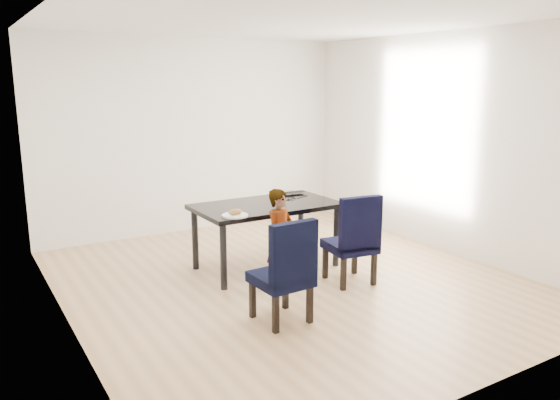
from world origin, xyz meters
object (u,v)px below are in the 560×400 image
laptop (291,192)px  chair_right (350,238)px  chair_left (281,270)px  plate (235,215)px  child (280,240)px  dining_table (266,236)px

laptop → chair_right: bearing=90.3°
chair_left → plate: 1.01m
chair_right → laptop: chair_right is taller
chair_right → plate: (-1.08, 0.53, 0.27)m
child → laptop: size_ratio=3.44×
child → plate: bearing=114.4°
dining_table → laptop: size_ratio=5.24×
laptop → plate: bearing=33.4°
dining_table → laptop: bearing=32.1°
child → dining_table: bearing=48.5°
dining_table → child: size_ratio=1.52×
plate → chair_right: bearing=-26.1°
chair_left → child: size_ratio=0.91×
chair_left → chair_right: chair_right is taller
dining_table → chair_left: 1.44m
chair_left → chair_right: bearing=19.0°
chair_left → child: bearing=56.4°
chair_right → plate: chair_right is taller
plate → child: bearing=-42.0°
chair_left → plate: size_ratio=3.46×
chair_left → laptop: (1.17, 1.66, 0.29)m
plate → chair_left: bearing=-92.7°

